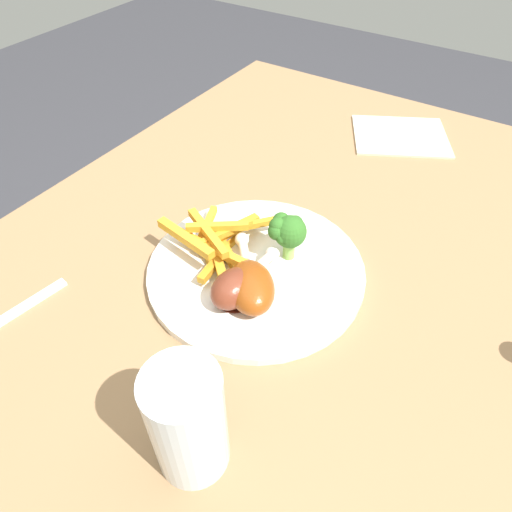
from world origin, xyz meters
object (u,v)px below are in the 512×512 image
(carrot_fries_pile, at_px, (216,240))
(chicken_drumstick_near, at_px, (237,286))
(broccoli_floret_front, at_px, (287,231))
(dining_table, at_px, (298,306))
(water_glass, at_px, (188,422))
(chicken_drumstick_far, at_px, (250,284))
(dinner_plate, at_px, (256,270))

(carrot_fries_pile, xyz_separation_m, chicken_drumstick_near, (-0.05, -0.07, -0.00))
(broccoli_floret_front, height_order, chicken_drumstick_near, broccoli_floret_front)
(dining_table, relative_size, broccoli_floret_front, 16.24)
(carrot_fries_pile, distance_m, water_glass, 0.27)
(chicken_drumstick_near, height_order, chicken_drumstick_far, same)
(chicken_drumstick_near, relative_size, chicken_drumstick_far, 0.97)
(carrot_fries_pile, bearing_deg, broccoli_floret_front, -61.37)
(carrot_fries_pile, xyz_separation_m, water_glass, (-0.23, -0.14, 0.03))
(carrot_fries_pile, bearing_deg, dinner_plate, -85.08)
(dinner_plate, relative_size, chicken_drumstick_far, 2.27)
(broccoli_floret_front, bearing_deg, dining_table, -30.21)
(dining_table, distance_m, carrot_fries_pile, 0.19)
(broccoli_floret_front, distance_m, water_glass, 0.28)
(dining_table, bearing_deg, broccoli_floret_front, 149.79)
(chicken_drumstick_near, bearing_deg, carrot_fries_pile, 53.65)
(dinner_plate, xyz_separation_m, water_glass, (-0.23, -0.08, 0.06))
(carrot_fries_pile, bearing_deg, chicken_drumstick_far, -116.08)
(carrot_fries_pile, distance_m, chicken_drumstick_far, 0.09)
(carrot_fries_pile, bearing_deg, water_glass, -148.39)
(broccoli_floret_front, xyz_separation_m, water_glass, (-0.27, -0.06, 0.01))
(chicken_drumstick_near, bearing_deg, broccoli_floret_front, -8.16)
(chicken_drumstick_far, relative_size, water_glass, 0.96)
(carrot_fries_pile, distance_m, chicken_drumstick_near, 0.09)
(dining_table, relative_size, chicken_drumstick_far, 8.50)
(dining_table, height_order, chicken_drumstick_near, chicken_drumstick_near)
(broccoli_floret_front, height_order, chicken_drumstick_far, broccoli_floret_front)
(dining_table, height_order, water_glass, water_glass)
(dining_table, distance_m, broccoli_floret_front, 0.17)
(chicken_drumstick_far, bearing_deg, dining_table, -7.86)
(water_glass, bearing_deg, dining_table, 8.49)
(dinner_plate, height_order, chicken_drumstick_far, chicken_drumstick_far)
(broccoli_floret_front, bearing_deg, water_glass, -167.99)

